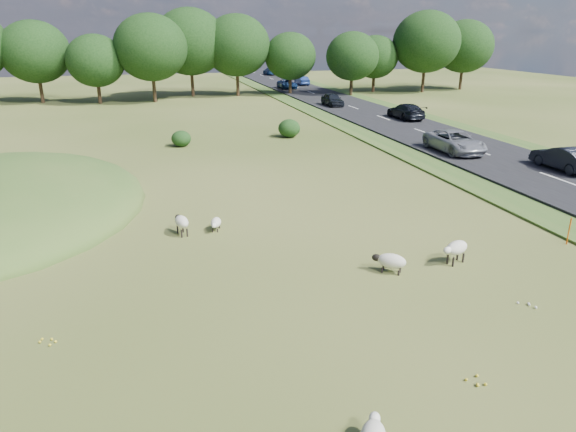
# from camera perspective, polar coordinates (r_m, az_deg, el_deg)

# --- Properties ---
(ground) EXTENTS (160.00, 160.00, 0.00)m
(ground) POSITION_cam_1_polar(r_m,az_deg,el_deg) (37.49, -9.63, 6.29)
(ground) COLOR #354A17
(ground) RESTS_ON ground
(road) EXTENTS (8.00, 150.00, 0.25)m
(road) POSITION_cam_1_polar(r_m,az_deg,el_deg) (52.70, 11.49, 10.19)
(road) COLOR black
(road) RESTS_ON ground
(treeline) EXTENTS (96.28, 14.66, 11.70)m
(treeline) POSITION_cam_1_polar(r_m,az_deg,el_deg) (71.82, -14.20, 17.65)
(treeline) COLOR black
(treeline) RESTS_ON ground
(shrubs) EXTENTS (26.76, 7.43, 1.54)m
(shrubs) POSITION_cam_1_polar(r_m,az_deg,el_deg) (44.25, -14.33, 8.97)
(shrubs) COLOR black
(shrubs) RESTS_ON ground
(marker_post) EXTENTS (0.06, 0.06, 1.20)m
(marker_post) POSITION_cam_1_polar(r_m,az_deg,el_deg) (24.87, 28.75, -1.50)
(marker_post) COLOR #D8590C
(marker_post) RESTS_ON ground
(sheep_0) EXTENTS (0.70, 1.08, 0.60)m
(sheep_0) POSITION_cam_1_polar(r_m,az_deg,el_deg) (23.63, -8.03, -0.76)
(sheep_0) COLOR beige
(sheep_0) RESTS_ON ground
(sheep_1) EXTENTS (1.29, 1.13, 0.76)m
(sheep_1) POSITION_cam_1_polar(r_m,az_deg,el_deg) (19.74, 11.34, -4.90)
(sheep_1) COLOR beige
(sheep_1) RESTS_ON ground
(sheep_2) EXTENTS (1.36, 0.91, 0.94)m
(sheep_2) POSITION_cam_1_polar(r_m,az_deg,el_deg) (21.04, 18.17, -3.41)
(sheep_2) COLOR beige
(sheep_2) RESTS_ON ground
(sheep_4) EXTENTS (0.75, 1.28, 0.89)m
(sheep_4) POSITION_cam_1_polar(r_m,az_deg,el_deg) (23.32, -11.76, -0.63)
(sheep_4) COLOR beige
(sheep_4) RESTS_ON ground
(car_1) EXTENTS (2.28, 4.95, 1.37)m
(car_1) POSITION_cam_1_polar(r_m,az_deg,el_deg) (81.70, -0.09, 14.45)
(car_1) COLOR navy
(car_1) RESTS_ON road
(car_2) EXTENTS (1.47, 4.23, 1.39)m
(car_2) POSITION_cam_1_polar(r_m,az_deg,el_deg) (87.18, 1.56, 14.79)
(car_2) COLOR navy
(car_2) RESTS_ON road
(car_3) EXTENTS (1.57, 4.50, 1.48)m
(car_3) POSITION_cam_1_polar(r_m,az_deg,el_deg) (37.31, 28.31, 5.69)
(car_3) COLOR black
(car_3) RESTS_ON road
(car_4) EXTENTS (2.55, 5.53, 1.54)m
(car_4) POSITION_cam_1_polar(r_m,az_deg,el_deg) (39.84, 18.05, 7.89)
(car_4) COLOR #93959A
(car_4) RESTS_ON road
(car_5) EXTENTS (2.06, 5.07, 1.47)m
(car_5) POSITION_cam_1_polar(r_m,az_deg,el_deg) (108.27, -1.99, 15.79)
(car_5) COLOR navy
(car_5) RESTS_ON road
(car_6) EXTENTS (1.74, 4.32, 1.47)m
(car_6) POSITION_cam_1_polar(r_m,az_deg,el_deg) (62.67, 4.96, 12.78)
(car_6) COLOR black
(car_6) RESTS_ON road
(car_7) EXTENTS (2.13, 5.23, 1.52)m
(car_7) POSITION_cam_1_polar(r_m,az_deg,el_deg) (54.22, 12.96, 11.30)
(car_7) COLOR black
(car_7) RESTS_ON road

